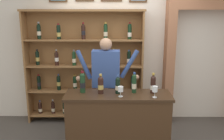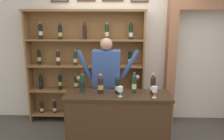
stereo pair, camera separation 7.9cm
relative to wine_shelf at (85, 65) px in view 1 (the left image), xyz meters
The scene contains 12 objects.
back_wall 0.94m from the wine_shelf, 16.07° to the left, with size 12.00×0.19×3.33m.
wine_shelf is the anchor object (origin of this frame).
archway_doorway 2.29m from the wine_shelf, ahead, with size 1.49×0.45×2.50m.
tasting_counter 1.49m from the wine_shelf, 62.29° to the right, with size 1.55×0.50×0.95m.
shopkeeper 0.82m from the wine_shelf, 58.15° to the right, with size 1.04×0.22×1.71m.
tasting_bottle_super_tuscan 1.12m from the wine_shelf, 84.87° to the right, with size 0.08×0.08×0.33m.
tasting_bottle_grappa 1.22m from the wine_shelf, 72.31° to the right, with size 0.08×0.08×0.29m.
tasting_bottle_riserva 1.31m from the wine_shelf, 61.73° to the right, with size 0.07×0.07×0.28m.
tasting_bottle_brunello 1.41m from the wine_shelf, 52.42° to the right, with size 0.07×0.07×0.31m.
tasting_bottle_vin_santo 1.60m from the wine_shelf, 44.79° to the right, with size 0.08×0.08×0.30m.
wine_glass_center 1.74m from the wine_shelf, 49.41° to the right, with size 0.08×0.08×0.16m.
wine_glass_right 1.45m from the wine_shelf, 63.03° to the right, with size 0.08×0.08×0.15m.
Camera 1 is at (-0.17, -3.43, 2.16)m, focal length 39.92 mm.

